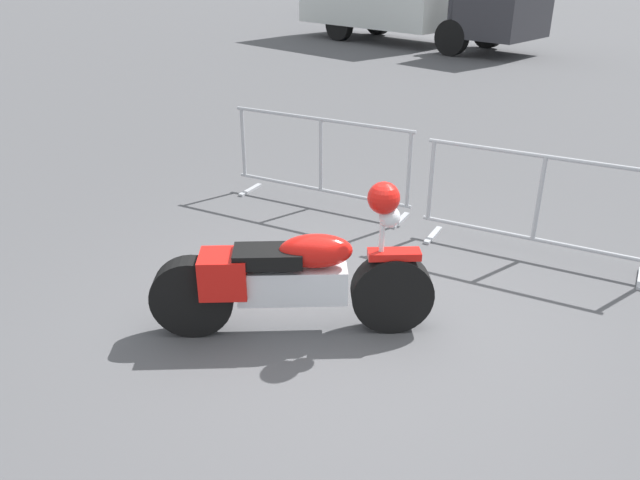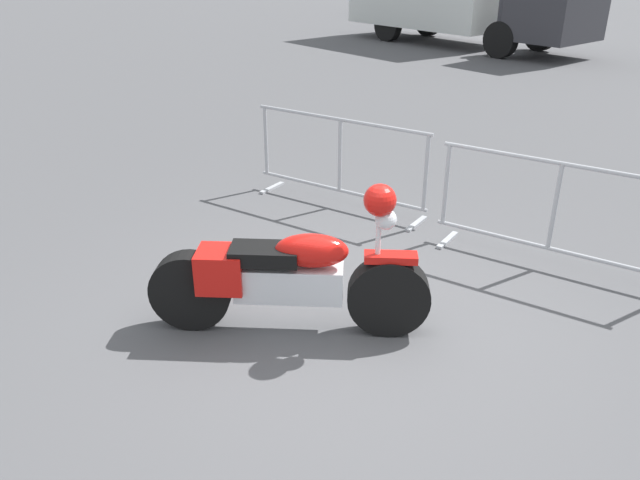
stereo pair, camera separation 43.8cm
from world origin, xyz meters
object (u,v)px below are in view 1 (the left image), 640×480
Objects in this scene: crowd_barrier_near at (321,161)px; parked_car_red at (421,0)px; pedestrian at (453,18)px; parked_car_white at (496,2)px; motorcycle at (292,278)px; crowd_barrier_far at (538,206)px.

parked_car_red is at bearing 111.28° from crowd_barrier_near.
parked_car_red is (-7.53, 19.32, 0.15)m from crowd_barrier_near.
parked_car_white is at bearing -63.27° from pedestrian.
crowd_barrier_near is at bearing 122.13° from pedestrian.
crowd_barrier_near is 0.53× the size of parked_car_red.
pedestrian reaches higher than motorcycle.
parked_car_white is (-6.93, 19.40, 0.20)m from crowd_barrier_far.
crowd_barrier_far is 0.53× the size of parked_car_red.
motorcycle is 0.45× the size of parked_car_red.
parked_car_red is 2.53× the size of pedestrian.
motorcycle is at bearing -117.94° from crowd_barrier_far.
pedestrian reaches higher than parked_car_red.
motorcycle is at bearing 124.45° from pedestrian.
parked_car_red reaches higher than crowd_barrier_near.
motorcycle is 0.86× the size of crowd_barrier_near.
crowd_barrier_far is at bearing 132.76° from pedestrian.
pedestrian is (-4.40, 14.17, 0.44)m from motorcycle.
parked_car_red is 8.69m from pedestrian.
parked_car_red is (-10.03, 19.32, 0.15)m from crowd_barrier_far.
motorcycle is 14.85m from pedestrian.
crowd_barrier_far is 13.10m from pedestrian.
motorcycle is at bearing -164.70° from parked_car_red.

